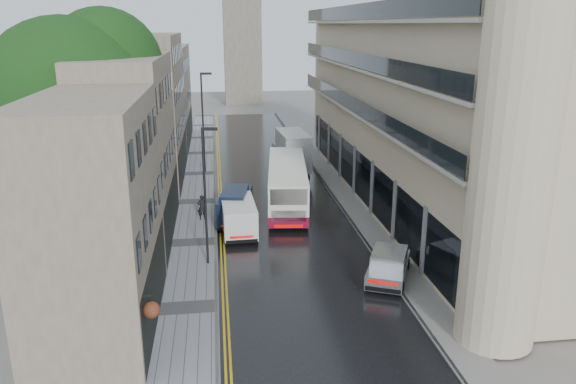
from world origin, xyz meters
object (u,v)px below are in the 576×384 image
object	(u,v)px
cream_bus	(270,198)
white_lorry	(284,158)
pedestrian	(202,207)
lamp_post_far	(203,123)
silver_hatchback	(368,274)
navy_van	(219,212)
lamp_post_near	(205,198)
tree_near	(72,132)
tree_far	(116,111)
white_van	(225,227)

from	to	relation	value
cream_bus	white_lorry	bearing A→B (deg)	84.31
pedestrian	lamp_post_far	distance (m)	13.61
silver_hatchback	white_lorry	bearing A→B (deg)	118.88
navy_van	lamp_post_near	xyz separation A→B (m)	(-0.69, -5.51, 2.72)
tree_near	tree_far	world-z (taller)	tree_near
white_lorry	pedestrian	size ratio (longest dim) A/B	4.31
white_lorry	lamp_post_near	world-z (taller)	lamp_post_near
tree_near	white_van	distance (m)	10.41
lamp_post_near	tree_far	bearing A→B (deg)	123.25
white_lorry	pedestrian	distance (m)	11.89
silver_hatchback	lamp_post_far	bearing A→B (deg)	133.28
tree_near	pedestrian	xyz separation A→B (m)	(7.09, 3.32, -5.96)
white_lorry	lamp_post_near	xyz separation A→B (m)	(-6.35, -17.12, 1.94)
cream_bus	tree_near	bearing A→B (deg)	-159.55
white_lorry	lamp_post_far	xyz separation A→B (m)	(-6.75, 3.43, 2.50)
tree_far	white_lorry	size ratio (longest dim) A/B	1.67
pedestrian	silver_hatchback	bearing A→B (deg)	118.11
cream_bus	pedestrian	xyz separation A→B (m)	(-4.61, 0.39, -0.61)
white_lorry	lamp_post_near	distance (m)	18.36
white_lorry	silver_hatchback	bearing A→B (deg)	-89.07
cream_bus	navy_van	size ratio (longest dim) A/B	2.49
tree_near	pedestrian	world-z (taller)	tree_near
white_lorry	cream_bus	bearing A→B (deg)	-105.66
tree_near	pedestrian	bearing A→B (deg)	25.09
tree_near	navy_van	xyz separation A→B (m)	(8.20, 1.43, -5.74)
white_van	white_lorry	bearing A→B (deg)	67.48
tree_near	white_lorry	world-z (taller)	tree_near
silver_hatchback	lamp_post_near	distance (m)	9.50
silver_hatchback	navy_van	size ratio (longest dim) A/B	0.91
white_van	navy_van	world-z (taller)	navy_van
white_lorry	white_van	distance (m)	15.01
tree_far	white_van	xyz separation A→B (m)	(8.25, -13.98, -5.13)
tree_far	cream_bus	world-z (taller)	tree_far
pedestrian	lamp_post_near	world-z (taller)	lamp_post_near
tree_far	white_lorry	distance (m)	14.20
tree_near	white_lorry	distance (m)	19.66
lamp_post_far	tree_far	bearing A→B (deg)	-147.69
navy_van	pedestrian	bearing A→B (deg)	130.38
tree_near	silver_hatchback	size ratio (longest dim) A/B	3.29
silver_hatchback	lamp_post_far	size ratio (longest dim) A/B	0.48
white_lorry	lamp_post_near	size ratio (longest dim) A/B	0.98
tree_far	white_lorry	bearing A→B (deg)	0.17
navy_van	pedestrian	xyz separation A→B (m)	(-1.11, 1.89, -0.22)
tree_near	cream_bus	bearing A→B (deg)	14.08
tree_far	white_van	size ratio (longest dim) A/B	2.62
tree_near	lamp_post_far	size ratio (longest dim) A/B	1.59
cream_bus	white_lorry	world-z (taller)	white_lorry
cream_bus	navy_van	world-z (taller)	cream_bus
pedestrian	white_van	bearing A→B (deg)	100.53
tree_far	lamp_post_near	size ratio (longest dim) A/B	1.64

